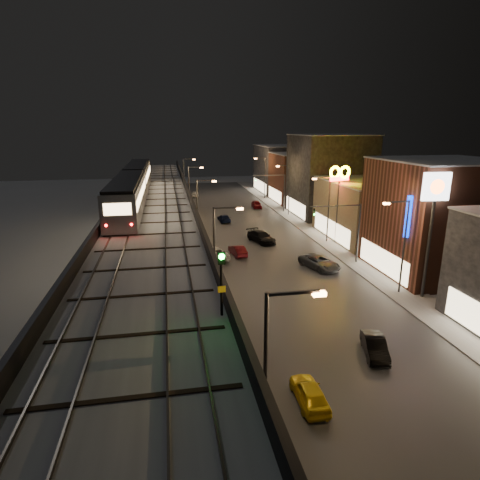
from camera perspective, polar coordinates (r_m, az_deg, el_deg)
ground at (r=25.02m, az=2.11°, el=-22.03°), size 220.00×220.00×0.00m
road_surface at (r=57.64m, az=1.91°, el=0.34°), size 17.00×120.00×0.06m
sidewalk_right at (r=60.49m, az=11.21°, el=0.82°), size 4.00×120.00×0.14m
under_viaduct_pavement at (r=56.42m, az=-11.61°, el=-0.33°), size 11.00×120.00×0.06m
elevated_viaduct at (r=52.07m, az=-11.99°, el=4.64°), size 9.00×100.00×6.30m
viaduct_trackbed at (r=52.06m, az=-12.05°, el=5.50°), size 8.40×100.00×0.32m
viaduct_parapet_streetside at (r=52.05m, az=-7.25°, el=6.24°), size 0.30×100.00×1.10m
viaduct_parapet_far at (r=52.32m, az=-16.85°, el=5.74°), size 0.30×100.00×1.10m
building_b at (r=47.77m, az=26.40°, el=2.92°), size 12.20×12.20×12.16m
building_c at (r=59.69m, az=18.29°, el=4.07°), size 12.20×15.20×8.16m
building_d at (r=73.50m, az=12.57°, el=8.92°), size 12.20×13.20×14.16m
building_e at (r=86.71m, az=8.92°, el=8.76°), size 12.20×12.20×10.16m
building_f at (r=99.90m, az=6.28°, el=10.04°), size 12.20×16.20×11.16m
streetlight_left_0 at (r=17.93m, az=4.50°, el=-18.54°), size 2.57×0.28×9.00m
streetlight_left_1 at (r=34.06m, az=-3.21°, el=-1.52°), size 2.57×0.28×9.00m
streetlight_right_1 at (r=39.88m, az=22.04°, el=-0.09°), size 2.56×0.28×9.00m
streetlight_left_2 at (r=51.44m, az=-5.76°, el=4.34°), size 2.57×0.28×9.00m
streetlight_right_2 at (r=55.47m, az=12.25°, el=4.89°), size 2.56×0.28×9.00m
streetlight_left_3 at (r=69.14m, az=-7.03°, el=7.22°), size 2.57×0.28×9.00m
streetlight_right_3 at (r=72.19m, az=6.81°, el=7.59°), size 2.56×0.28×9.00m
streetlight_left_4 at (r=86.97m, az=-7.78°, el=8.92°), size 2.57×0.28×9.00m
streetlight_right_4 at (r=89.41m, az=3.40°, el=9.22°), size 2.56×0.28×9.00m
traffic_light_rig_a at (r=47.23m, az=15.31°, el=1.92°), size 6.10×0.34×7.00m
traffic_light_rig_b at (r=74.89m, az=5.46°, el=7.35°), size 6.10×0.34×7.00m
subway_train at (r=52.51m, az=-14.90°, el=7.66°), size 3.03×36.46×3.63m
rail_signal at (r=18.62m, az=-2.66°, el=-4.42°), size 0.37×0.44×3.22m
car_taxi at (r=24.84m, az=9.84°, el=-20.72°), size 1.61×3.85×1.30m
car_near_white at (r=49.42m, az=-0.33°, el=-1.56°), size 1.90×4.00×1.27m
car_mid_silver at (r=48.22m, az=-3.89°, el=-1.91°), size 3.93×5.81×1.48m
car_mid_dark at (r=67.21m, az=-2.27°, el=3.07°), size 1.93×4.30×1.22m
car_far_white at (r=92.26m, az=-6.39°, el=6.50°), size 1.96×4.10×1.35m
car_onc_silver at (r=30.18m, az=18.60°, el=-14.25°), size 2.45×4.18×1.30m
car_onc_dark at (r=45.73m, az=11.24°, el=-3.19°), size 4.05×5.77×1.46m
car_onc_white at (r=55.13m, az=3.03°, el=0.39°), size 3.69×5.66×1.53m
car_onc_red at (r=79.02m, az=2.37°, el=5.05°), size 1.89×4.21×1.41m
sign_mcdonalds at (r=54.86m, az=13.96°, el=8.27°), size 3.12×0.82×10.52m
sign_citgo at (r=38.96m, az=25.91°, el=4.75°), size 2.45×0.39×11.62m
sign_carwash at (r=41.50m, az=23.43°, el=2.22°), size 1.77×0.35×9.21m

